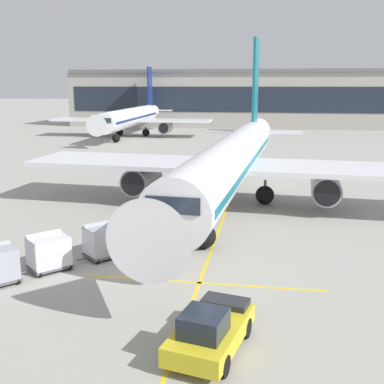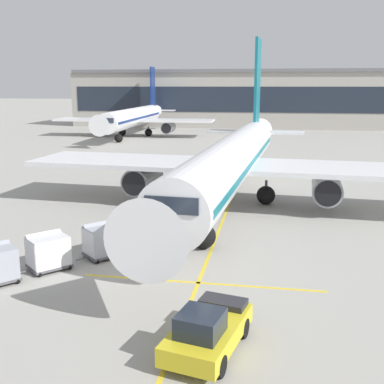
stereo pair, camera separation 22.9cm
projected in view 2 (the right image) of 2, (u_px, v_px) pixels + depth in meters
name	position (u px, v px, depth m)	size (l,w,h in m)	color
ground_plane	(134.00, 265.00, 25.50)	(600.00, 600.00, 0.00)	#9E9B93
parked_airplane	(232.00, 160.00, 37.49)	(33.33, 42.52, 14.42)	white
belt_loader	(154.00, 227.00, 29.30)	(4.21, 4.98, 3.01)	silver
baggage_cart_lead	(103.00, 240.00, 26.52)	(2.53, 2.57, 1.91)	#515156
baggage_cart_second	(48.00, 251.00, 24.72)	(2.53, 2.57, 1.91)	#515156
pushback_tug	(208.00, 330.00, 17.08)	(3.01, 4.75, 1.83)	gold
ground_crew_by_loader	(140.00, 247.00, 25.31)	(0.34, 0.55, 1.74)	black
ground_crew_by_carts	(130.00, 243.00, 25.99)	(0.39, 0.52, 1.74)	black
safety_cone_engine_keepout	(164.00, 212.00, 34.80)	(0.62, 0.62, 0.71)	black
apron_guidance_line_lead_in	(228.00, 207.00, 37.57)	(0.20, 110.00, 0.01)	yellow
apron_guidance_line_stop_bar	(201.00, 283.00, 23.17)	(12.00, 0.20, 0.01)	yellow
terminal_building	(282.00, 99.00, 110.29)	(96.02, 18.59, 12.86)	#A8A399
distant_airplane	(134.00, 118.00, 88.70)	(29.99, 38.97, 13.27)	white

